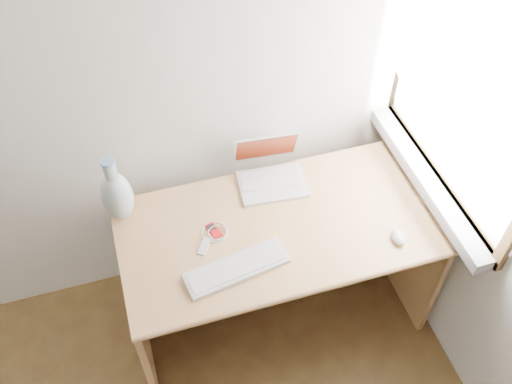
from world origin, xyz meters
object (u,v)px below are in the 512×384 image
object	(u,v)px
desk	(272,239)
vase	(117,195)
external_keyboard	(237,268)
laptop	(270,172)

from	to	relation	value
desk	vase	distance (m)	0.72
external_keyboard	vase	size ratio (longest dim) A/B	1.29
desk	vase	xyz separation A→B (m)	(-0.62, 0.16, 0.34)
desk	external_keyboard	bearing A→B (deg)	-133.51
desk	external_keyboard	distance (m)	0.40
laptop	vase	distance (m)	0.67
desk	laptop	size ratio (longest dim) A/B	4.32
desk	laptop	distance (m)	0.31
laptop	vase	size ratio (longest dim) A/B	0.93
vase	external_keyboard	bearing A→B (deg)	-45.88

